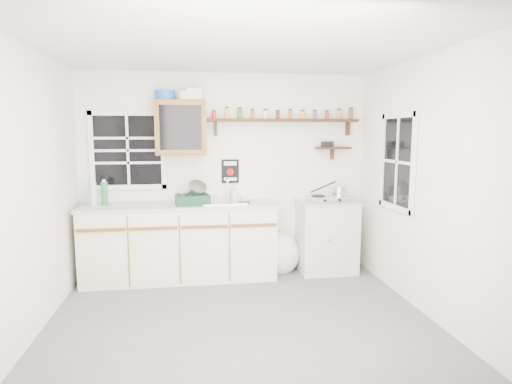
# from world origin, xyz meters

# --- Properties ---
(room) EXTENTS (3.64, 3.24, 2.54)m
(room) POSITION_xyz_m (0.00, 0.00, 1.25)
(room) COLOR #565659
(room) RESTS_ON ground
(main_cabinet) EXTENTS (2.31, 0.63, 0.92)m
(main_cabinet) POSITION_xyz_m (-0.58, 1.30, 0.46)
(main_cabinet) COLOR beige
(main_cabinet) RESTS_ON floor
(right_cabinet) EXTENTS (0.73, 0.57, 0.91)m
(right_cabinet) POSITION_xyz_m (1.25, 1.32, 0.46)
(right_cabinet) COLOR silver
(right_cabinet) RESTS_ON floor
(sink) EXTENTS (0.52, 0.44, 0.29)m
(sink) POSITION_xyz_m (-0.05, 1.30, 0.93)
(sink) COLOR silver
(sink) RESTS_ON main_cabinet
(upper_cabinet) EXTENTS (0.60, 0.32, 0.65)m
(upper_cabinet) POSITION_xyz_m (-0.55, 1.44, 1.82)
(upper_cabinet) COLOR brown
(upper_cabinet) RESTS_ON wall_back
(upper_cabinet_clutter) EXTENTS (0.55, 0.24, 0.14)m
(upper_cabinet_clutter) POSITION_xyz_m (-0.59, 1.44, 2.21)
(upper_cabinet_clutter) COLOR #1A4BAE
(upper_cabinet_clutter) RESTS_ON upper_cabinet
(spice_shelf) EXTENTS (1.91, 0.18, 0.35)m
(spice_shelf) POSITION_xyz_m (0.73, 1.51, 1.93)
(spice_shelf) COLOR black
(spice_shelf) RESTS_ON wall_back
(secondary_shelf) EXTENTS (0.45, 0.16, 0.24)m
(secondary_shelf) POSITION_xyz_m (1.36, 1.52, 1.58)
(secondary_shelf) COLOR black
(secondary_shelf) RESTS_ON wall_back
(warning_sign) EXTENTS (0.22, 0.02, 0.30)m
(warning_sign) POSITION_xyz_m (0.05, 1.59, 1.28)
(warning_sign) COLOR black
(warning_sign) RESTS_ON wall_back
(window_back) EXTENTS (0.93, 0.03, 0.98)m
(window_back) POSITION_xyz_m (-1.20, 1.59, 1.55)
(window_back) COLOR black
(window_back) RESTS_ON wall_back
(window_right) EXTENTS (0.03, 0.78, 1.08)m
(window_right) POSITION_xyz_m (1.79, 0.55, 1.45)
(window_right) COLOR black
(window_right) RESTS_ON wall_back
(water_bottles) EXTENTS (0.19, 0.11, 0.30)m
(water_bottles) POSITION_xyz_m (-1.51, 1.34, 1.06)
(water_bottles) COLOR silver
(water_bottles) RESTS_ON main_cabinet
(dish_rack) EXTENTS (0.42, 0.34, 0.29)m
(dish_rack) POSITION_xyz_m (-0.42, 1.24, 1.01)
(dish_rack) COLOR #10311F
(dish_rack) RESTS_ON main_cabinet
(soap_bottle) EXTENTS (0.11, 0.11, 0.20)m
(soap_bottle) POSITION_xyz_m (0.10, 1.52, 1.02)
(soap_bottle) COLOR white
(soap_bottle) RESTS_ON main_cabinet
(rag) EXTENTS (0.16, 0.14, 0.02)m
(rag) POSITION_xyz_m (0.18, 1.23, 0.93)
(rag) COLOR maroon
(rag) RESTS_ON main_cabinet
(hotplate) EXTENTS (0.57, 0.34, 0.08)m
(hotplate) POSITION_xyz_m (1.27, 1.31, 0.95)
(hotplate) COLOR silver
(hotplate) RESTS_ON right_cabinet
(saucepan) EXTENTS (0.40, 0.32, 0.19)m
(saucepan) POSITION_xyz_m (1.40, 1.31, 1.04)
(saucepan) COLOR silver
(saucepan) RESTS_ON hotplate
(trash_bag) EXTENTS (0.47, 0.43, 0.54)m
(trash_bag) POSITION_xyz_m (0.65, 1.39, 0.23)
(trash_bag) COLOR white
(trash_bag) RESTS_ON floor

